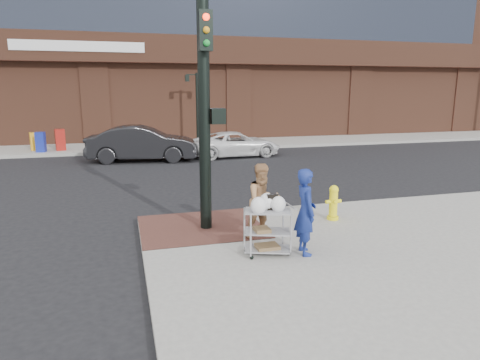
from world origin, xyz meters
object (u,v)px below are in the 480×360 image
object	(u,v)px
woman_blue	(306,212)
traffic_signal_pole	(205,110)
minivan_white	(236,144)
fire_hydrant	(333,202)
pedestrian_tan	(263,201)
utility_cart	(267,227)
sedan_dark	(143,144)
lamp_post	(197,101)

from	to	relation	value
woman_blue	traffic_signal_pole	bearing A→B (deg)	42.94
minivan_white	fire_hydrant	distance (m)	11.17
pedestrian_tan	minivan_white	xyz separation A→B (m)	(2.59, 11.89, -0.35)
utility_cart	fire_hydrant	world-z (taller)	utility_cart
utility_cart	fire_hydrant	size ratio (longest dim) A/B	1.39
sedan_dark	lamp_post	bearing A→B (deg)	-28.14
sedan_dark	woman_blue	bearing A→B (deg)	-160.43
minivan_white	utility_cart	distance (m)	13.16
minivan_white	utility_cart	world-z (taller)	utility_cart
lamp_post	woman_blue	world-z (taller)	lamp_post
minivan_white	woman_blue	bearing A→B (deg)	167.76
traffic_signal_pole	pedestrian_tan	size ratio (longest dim) A/B	3.11
traffic_signal_pole	utility_cart	bearing A→B (deg)	-66.52
lamp_post	fire_hydrant	distance (m)	15.55
traffic_signal_pole	woman_blue	bearing A→B (deg)	-52.91
traffic_signal_pole	sedan_dark	xyz separation A→B (m)	(-0.88, 10.78, -2.02)
pedestrian_tan	fire_hydrant	xyz separation A→B (m)	(2.06, 0.73, -0.37)
lamp_post	fire_hydrant	bearing A→B (deg)	-87.71
woman_blue	pedestrian_tan	bearing A→B (deg)	29.48
traffic_signal_pole	utility_cart	world-z (taller)	traffic_signal_pole
lamp_post	pedestrian_tan	world-z (taller)	lamp_post
lamp_post	utility_cart	xyz separation A→B (m)	(-1.67, -17.09, -1.93)
woman_blue	utility_cart	distance (m)	0.79
minivan_white	sedan_dark	bearing A→B (deg)	89.57
fire_hydrant	minivan_white	bearing A→B (deg)	87.29
lamp_post	woman_blue	bearing A→B (deg)	-93.17
utility_cart	fire_hydrant	distance (m)	2.84
pedestrian_tan	sedan_dark	xyz separation A→B (m)	(-1.92, 11.68, -0.14)
traffic_signal_pole	fire_hydrant	xyz separation A→B (m)	(3.09, -0.17, -2.24)
traffic_signal_pole	woman_blue	world-z (taller)	traffic_signal_pole
minivan_white	traffic_signal_pole	bearing A→B (deg)	158.69
traffic_signal_pole	minivan_white	size ratio (longest dim) A/B	1.14
pedestrian_tan	sedan_dark	bearing A→B (deg)	88.64
traffic_signal_pole	woman_blue	xyz separation A→B (m)	(1.52, -2.01, -1.84)
sedan_dark	utility_cart	world-z (taller)	sedan_dark
pedestrian_tan	sedan_dark	size ratio (longest dim) A/B	0.33
utility_cart	sedan_dark	bearing A→B (deg)	97.62
traffic_signal_pole	sedan_dark	distance (m)	11.00
pedestrian_tan	utility_cart	size ratio (longest dim) A/B	1.35
traffic_signal_pole	pedestrian_tan	world-z (taller)	traffic_signal_pole
pedestrian_tan	traffic_signal_pole	bearing A→B (deg)	128.25
traffic_signal_pole	fire_hydrant	size ratio (longest dim) A/B	5.83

